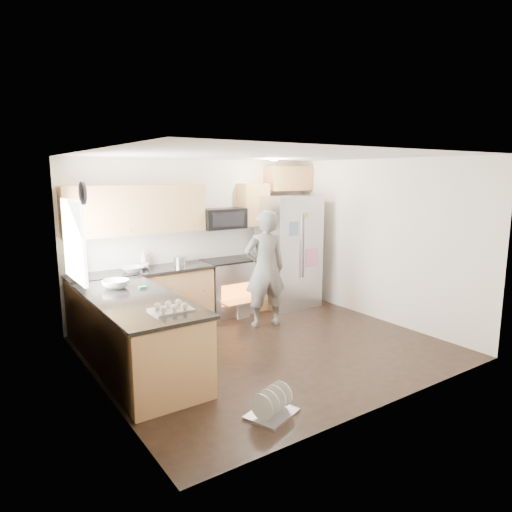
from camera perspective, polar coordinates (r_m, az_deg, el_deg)
ground at (r=6.44m, az=1.43°, el=-11.29°), size 4.50×4.50×0.00m
room_shell at (r=6.02m, az=1.12°, el=3.68°), size 4.54×4.04×2.62m
back_cabinet_run at (r=7.36m, az=-10.26°, el=-0.89°), size 4.45×0.64×2.50m
peninsula at (r=5.73m, az=-14.65°, el=-9.47°), size 0.96×2.36×1.03m
stove_range at (r=7.79m, az=-3.73°, el=-2.30°), size 0.76×0.97×1.79m
refrigerator at (r=8.17m, az=4.08°, el=0.56°), size 0.97×0.78×1.99m
person at (r=7.07m, az=1.14°, el=-1.62°), size 0.75×0.59×1.82m
dish_rack at (r=4.76m, az=1.97°, el=-18.44°), size 0.58×0.52×0.29m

